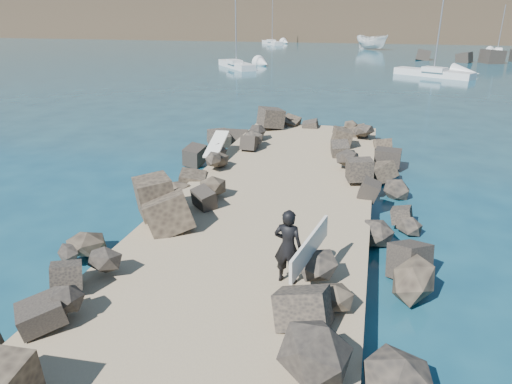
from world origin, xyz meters
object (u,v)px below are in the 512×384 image
surfboard_resting (217,147)px  surfer_with_board (291,247)px  boat_imported (372,42)px  sailboat_d (497,52)px

surfboard_resting → surfer_with_board: bearing=-66.8°
surfboard_resting → boat_imported: 68.68m
boat_imported → surfer_with_board: size_ratio=3.28×
surfer_with_board → sailboat_d: bearing=75.2°
surfboard_resting → boat_imported: size_ratio=0.33×
boat_imported → sailboat_d: bearing=-61.9°
boat_imported → sailboat_d: size_ratio=0.91×
surfboard_resting → sailboat_d: size_ratio=0.30×
boat_imported → surfboard_resting: bearing=-143.3°
surfboard_resting → sailboat_d: sailboat_d is taller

